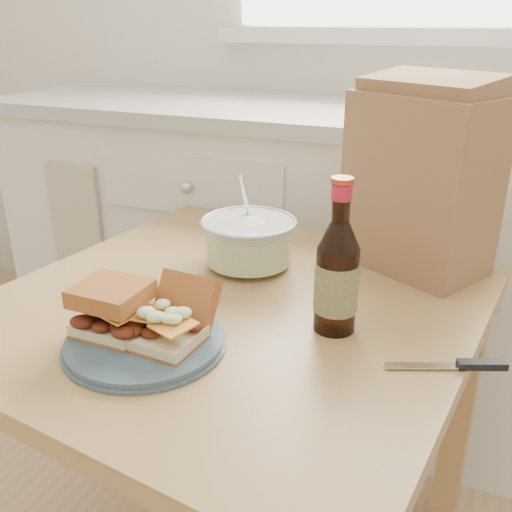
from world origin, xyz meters
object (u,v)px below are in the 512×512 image
at_px(plate, 145,342).
at_px(paper_bag, 421,184).
at_px(dining_table, 232,350).
at_px(coleslaw_bowl, 249,244).
at_px(beer_bottle, 337,275).

distance_m(plate, paper_bag, 0.62).
bearing_deg(plate, dining_table, 73.22).
relative_size(coleslaw_bowl, beer_bottle, 0.76).
xyz_separation_m(beer_bottle, paper_bag, (0.08, 0.32, 0.08)).
relative_size(beer_bottle, paper_bag, 0.74).
relative_size(dining_table, paper_bag, 2.69).
xyz_separation_m(dining_table, plate, (-0.06, -0.19, 0.11)).
height_order(dining_table, plate, plate).
bearing_deg(beer_bottle, coleslaw_bowl, 122.76).
height_order(coleslaw_bowl, beer_bottle, beer_bottle).
xyz_separation_m(coleslaw_bowl, beer_bottle, (0.23, -0.18, 0.05)).
height_order(plate, beer_bottle, beer_bottle).
bearing_deg(paper_bag, plate, -96.55).
bearing_deg(plate, coleslaw_bowl, 86.19).
bearing_deg(coleslaw_bowl, beer_bottle, -37.47).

